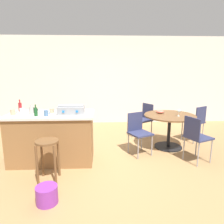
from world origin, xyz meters
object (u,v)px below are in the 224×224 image
object	(u,v)px
cup_3	(34,110)
plastic_bucket	(47,195)
toolbox	(71,110)
cup_2	(13,112)
folding_chair_far	(196,135)
wooden_stool	(48,151)
serving_bowl	(160,112)
folding_chair_right	(144,118)
cup_0	(46,113)
folding_chair_left	(196,121)
bottle_0	(31,110)
dining_table	(169,123)
bottle_1	(20,107)
bottle_2	(36,112)
kitchen_island	(52,138)
wine_glass	(179,111)
cup_4	(22,111)
cup_1	(52,111)
folding_chair_near	(138,130)

from	to	relation	value
cup_3	plastic_bucket	size ratio (longest dim) A/B	0.44
toolbox	cup_2	world-z (taller)	toolbox
folding_chair_far	cup_3	distance (m)	3.02
wooden_stool	serving_bowl	xyz separation A→B (m)	(2.15, 1.46, 0.29)
cup_2	cup_3	xyz separation A→B (m)	(0.32, 0.16, -0.00)
folding_chair_right	cup_0	bearing A→B (deg)	-143.35
wooden_stool	cup_3	bearing A→B (deg)	118.27
folding_chair_left	bottle_0	bearing A→B (deg)	-164.21
dining_table	cup_0	bearing A→B (deg)	-162.50
folding_chair_far	cup_2	distance (m)	3.33
dining_table	cup_2	distance (m)	3.14
folding_chair_far	cup_2	size ratio (longest dim) A/B	7.55
serving_bowl	plastic_bucket	world-z (taller)	serving_bowl
folding_chair_left	bottle_1	xyz separation A→B (m)	(-3.80, -0.68, 0.50)
dining_table	cup_0	xyz separation A→B (m)	(-2.44, -0.77, 0.41)
folding_chair_right	bottle_2	distance (m)	2.71
bottle_1	cup_3	bearing A→B (deg)	-28.88
kitchen_island	bottle_0	size ratio (longest dim) A/B	8.08
cup_0	cup_2	bearing A→B (deg)	170.21
wooden_stool	folding_chair_left	bearing A→B (deg)	27.76
wooden_stool	folding_chair_right	bearing A→B (deg)	46.48
folding_chair_right	serving_bowl	bearing A→B (deg)	-66.45
cup_3	wine_glass	size ratio (longest dim) A/B	0.86
serving_bowl	plastic_bucket	distance (m)	2.95
wooden_stool	cup_0	size ratio (longest dim) A/B	6.18
wooden_stool	wine_glass	distance (m)	2.74
cup_0	cup_4	bearing A→B (deg)	156.22
bottle_1	folding_chair_left	bearing A→B (deg)	10.13
cup_0	plastic_bucket	size ratio (longest dim) A/B	0.38
bottle_2	plastic_bucket	distance (m)	1.46
kitchen_island	wooden_stool	world-z (taller)	kitchen_island
bottle_0	bottle_2	size ratio (longest dim) A/B	0.96
bottle_2	folding_chair_right	bearing A→B (deg)	34.05
folding_chair_far	folding_chair_left	bearing A→B (deg)	65.38
folding_chair_left	cup_1	world-z (taller)	cup_1
cup_2	cup_3	size ratio (longest dim) A/B	0.94
bottle_1	cup_1	bearing A→B (deg)	-16.73
dining_table	cup_1	xyz separation A→B (m)	(-2.40, -0.52, 0.40)
folding_chair_left	toolbox	distance (m)	2.98
cup_0	bottle_1	bearing A→B (deg)	144.09
toolbox	plastic_bucket	bearing A→B (deg)	-97.92
cup_2	toolbox	bearing A→B (deg)	3.18
folding_chair_left	bottle_0	distance (m)	3.66
folding_chair_near	serving_bowl	world-z (taller)	folding_chair_near
folding_chair_near	cup_4	size ratio (longest dim) A/B	7.48
kitchen_island	bottle_1	distance (m)	0.87
cup_1	cup_2	distance (m)	0.66
cup_1	bottle_1	bearing A→B (deg)	163.27
kitchen_island	wine_glass	xyz separation A→B (m)	(2.56, 0.45, 0.38)
wooden_stool	wine_glass	world-z (taller)	wine_glass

